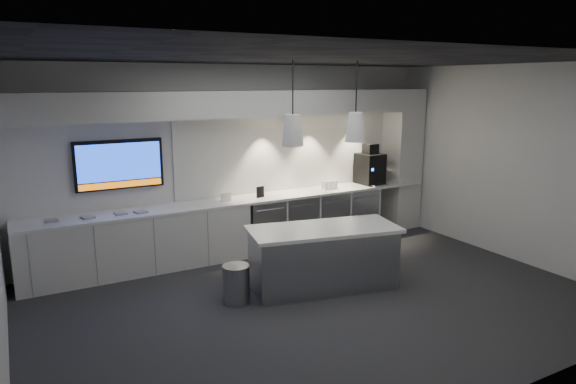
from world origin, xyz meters
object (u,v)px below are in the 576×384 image
coffee_machine (370,167)px  wall_tv (119,165)px  island (323,257)px  bin (236,284)px

coffee_machine → wall_tv: bearing=174.7°
island → bin: 1.24m
bin → coffee_machine: coffee_machine is taller
wall_tv → island: (2.17, -2.10, -1.13)m
island → bin: island is taller
wall_tv → island: wall_tv is taller
wall_tv → coffee_machine: size_ratio=1.70×
bin → coffee_machine: (3.40, 1.73, 0.96)m
wall_tv → island: bearing=-44.0°
bin → wall_tv: bearing=115.8°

